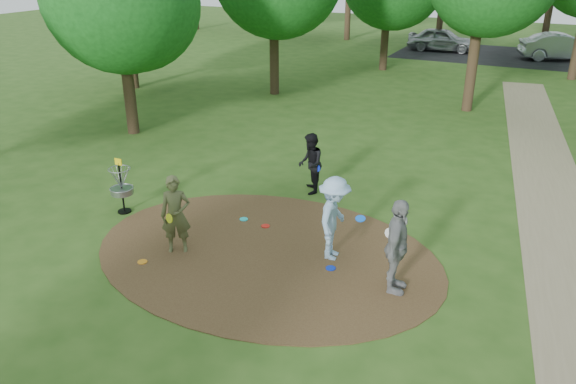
% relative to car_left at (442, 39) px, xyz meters
% --- Properties ---
extents(ground, '(100.00, 100.00, 0.00)m').
position_rel_car_left_xyz_m(ground, '(2.32, -29.99, -0.78)').
color(ground, '#2D5119').
rests_on(ground, ground).
extents(dirt_clearing, '(8.40, 8.40, 0.02)m').
position_rel_car_left_xyz_m(dirt_clearing, '(2.32, -29.99, -0.77)').
color(dirt_clearing, '#47301C').
rests_on(dirt_clearing, ground).
extents(footpath, '(7.55, 39.89, 0.01)m').
position_rel_car_left_xyz_m(footpath, '(8.82, -27.99, -0.77)').
color(footpath, '#8C7A5B').
rests_on(footpath, ground).
extents(parking_lot, '(14.00, 8.00, 0.01)m').
position_rel_car_left_xyz_m(parking_lot, '(4.32, 0.01, -0.78)').
color(parking_lot, black).
rests_on(parking_lot, ground).
extents(player_observer_with_disc, '(0.82, 0.74, 1.89)m').
position_rel_car_left_xyz_m(player_observer_with_disc, '(0.42, -30.78, 0.16)').
color(player_observer_with_disc, brown).
rests_on(player_observer_with_disc, ground).
extents(player_throwing_with_disc, '(1.21, 1.36, 1.99)m').
position_rel_car_left_xyz_m(player_throwing_with_disc, '(3.80, -29.46, 0.21)').
color(player_throwing_with_disc, '#95BADF').
rests_on(player_throwing_with_disc, ground).
extents(player_walking_with_disc, '(0.98, 1.07, 1.78)m').
position_rel_car_left_xyz_m(player_walking_with_disc, '(1.79, -26.25, 0.11)').
color(player_walking_with_disc, black).
rests_on(player_walking_with_disc, ground).
extents(player_waiting_with_disc, '(0.62, 1.25, 2.07)m').
position_rel_car_left_xyz_m(player_waiting_with_disc, '(5.45, -30.18, 0.25)').
color(player_waiting_with_disc, gray).
rests_on(player_waiting_with_disc, ground).
extents(disc_ground_cyan, '(0.22, 0.22, 0.02)m').
position_rel_car_left_xyz_m(disc_ground_cyan, '(0.98, -28.70, -0.75)').
color(disc_ground_cyan, '#1BDADF').
rests_on(disc_ground_cyan, dirt_clearing).
extents(disc_ground_blue, '(0.22, 0.22, 0.02)m').
position_rel_car_left_xyz_m(disc_ground_blue, '(3.96, -29.98, -0.75)').
color(disc_ground_blue, '#0C2BD1').
rests_on(disc_ground_blue, dirt_clearing).
extents(disc_ground_red, '(0.22, 0.22, 0.02)m').
position_rel_car_left_xyz_m(disc_ground_red, '(1.68, -28.80, -0.75)').
color(disc_ground_red, red).
rests_on(disc_ground_red, dirt_clearing).
extents(car_left, '(4.67, 2.07, 1.56)m').
position_rel_car_left_xyz_m(car_left, '(0.00, 0.00, 0.00)').
color(car_left, '#999CA0').
rests_on(car_left, ground).
extents(car_right, '(5.31, 3.19, 1.65)m').
position_rel_car_left_xyz_m(car_right, '(7.53, -0.15, 0.05)').
color(car_right, '#999DA0').
rests_on(car_right, ground).
extents(disc_ground_orange, '(0.22, 0.22, 0.02)m').
position_rel_car_left_xyz_m(disc_ground_orange, '(0.01, -31.60, -0.75)').
color(disc_ground_orange, orange).
rests_on(disc_ground_orange, dirt_clearing).
extents(disc_golf_basket, '(0.63, 0.63, 1.54)m').
position_rel_car_left_xyz_m(disc_golf_basket, '(-2.18, -29.69, 0.09)').
color(disc_golf_basket, black).
rests_on(disc_golf_basket, ground).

